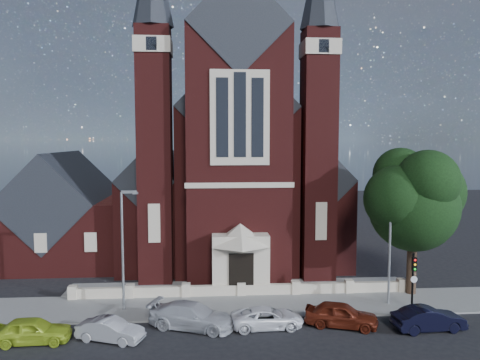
# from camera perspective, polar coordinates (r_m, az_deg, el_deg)

# --- Properties ---
(ground) EXTENTS (120.00, 120.00, 0.00)m
(ground) POSITION_cam_1_polar(r_m,az_deg,el_deg) (43.20, -0.69, -10.34)
(ground) COLOR black
(ground) RESTS_ON ground
(pavement_strip) EXTENTS (60.00, 5.00, 0.12)m
(pavement_strip) POSITION_cam_1_polar(r_m,az_deg,el_deg) (33.21, 0.41, -15.11)
(pavement_strip) COLOR slate
(pavement_strip) RESTS_ON ground
(forecourt_paving) EXTENTS (26.00, 3.00, 0.14)m
(forecourt_paving) POSITION_cam_1_polar(r_m,az_deg,el_deg) (36.99, -0.08, -12.99)
(forecourt_paving) COLOR slate
(forecourt_paving) RESTS_ON ground
(forecourt_wall) EXTENTS (24.00, 0.40, 0.90)m
(forecourt_wall) POSITION_cam_1_polar(r_m,az_deg,el_deg) (35.09, 0.15, -13.99)
(forecourt_wall) COLOR #BFB198
(forecourt_wall) RESTS_ON ground
(church) EXTENTS (20.01, 34.90, 29.20)m
(church) POSITION_cam_1_polar(r_m,az_deg,el_deg) (49.71, -1.24, 1.25)
(church) COLOR #471412
(church) RESTS_ON ground
(parish_hall) EXTENTS (12.00, 12.20, 10.24)m
(parish_hall) POSITION_cam_1_polar(r_m,az_deg,el_deg) (47.20, -20.76, -4.37)
(parish_hall) COLOR #471412
(parish_hall) RESTS_ON ground
(street_tree) EXTENTS (6.40, 6.60, 10.70)m
(street_tree) POSITION_cam_1_polar(r_m,az_deg,el_deg) (35.91, 20.75, -2.46)
(street_tree) COLOR black
(street_tree) RESTS_ON ground
(street_lamp_left) EXTENTS (1.16, 0.22, 8.09)m
(street_lamp_left) POSITION_cam_1_polar(r_m,az_deg,el_deg) (31.82, -13.98, -7.52)
(street_lamp_left) COLOR gray
(street_lamp_left) RESTS_ON ground
(street_lamp_right) EXTENTS (1.16, 0.22, 8.09)m
(street_lamp_right) POSITION_cam_1_polar(r_m,az_deg,el_deg) (33.76, 17.96, -6.90)
(street_lamp_right) COLOR gray
(street_lamp_right) RESTS_ON ground
(traffic_signal) EXTENTS (0.28, 0.42, 4.00)m
(traffic_signal) POSITION_cam_1_polar(r_m,az_deg,el_deg) (33.18, 20.38, -10.76)
(traffic_signal) COLOR black
(traffic_signal) RESTS_ON ground
(car_lime_van) EXTENTS (4.32, 1.88, 1.45)m
(car_lime_van) POSITION_cam_1_polar(r_m,az_deg,el_deg) (29.87, -24.00, -16.41)
(car_lime_van) COLOR #9DB925
(car_lime_van) RESTS_ON ground
(car_silver_a) EXTENTS (4.07, 2.51, 1.27)m
(car_silver_a) POSITION_cam_1_polar(r_m,az_deg,el_deg) (28.76, -15.53, -17.20)
(car_silver_a) COLOR gray
(car_silver_a) RESTS_ON ground
(car_silver_b) EXTENTS (5.68, 3.81, 1.53)m
(car_silver_b) POSITION_cam_1_polar(r_m,az_deg,el_deg) (29.56, -5.86, -16.15)
(car_silver_b) COLOR #B5B7BD
(car_silver_b) RESTS_ON ground
(car_white_suv) EXTENTS (4.51, 2.27, 1.22)m
(car_white_suv) POSITION_cam_1_polar(r_m,az_deg,el_deg) (29.60, 3.36, -16.42)
(car_white_suv) COLOR white
(car_white_suv) RESTS_ON ground
(car_dark_red) EXTENTS (4.73, 3.09, 1.50)m
(car_dark_red) POSITION_cam_1_polar(r_m,az_deg,el_deg) (30.28, 12.23, -15.74)
(car_dark_red) COLOR #5B1C0F
(car_dark_red) RESTS_ON ground
(car_navy) EXTENTS (4.40, 1.86, 1.41)m
(car_navy) POSITION_cam_1_polar(r_m,az_deg,el_deg) (31.23, 22.00, -15.43)
(car_navy) COLOR black
(car_navy) RESTS_ON ground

